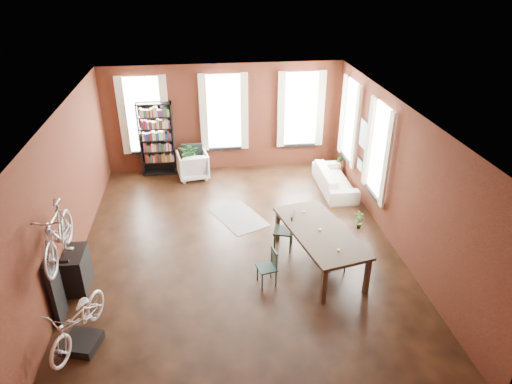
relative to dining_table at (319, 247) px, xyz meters
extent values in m
plane|color=black|center=(-1.64, 0.76, -0.42)|extent=(9.00, 9.00, 0.00)
cube|color=silver|center=(-1.64, 0.76, 2.78)|extent=(7.00, 9.00, 0.04)
cube|color=#401910|center=(-1.64, 5.26, 1.18)|extent=(7.00, 0.04, 3.20)
cube|color=#401910|center=(-1.64, -3.74, 1.18)|extent=(7.00, 0.04, 3.20)
cube|color=#401910|center=(-5.14, 0.76, 1.18)|extent=(0.04, 9.00, 3.20)
cube|color=#401910|center=(1.86, 0.76, 1.18)|extent=(0.04, 9.00, 3.20)
cube|color=white|center=(-3.94, 5.23, 1.38)|extent=(1.00, 0.04, 2.20)
cube|color=beige|center=(-3.94, 5.16, 1.38)|extent=(1.40, 0.06, 2.30)
cube|color=white|center=(-1.64, 5.23, 1.38)|extent=(1.00, 0.04, 2.20)
cube|color=beige|center=(-1.64, 5.16, 1.38)|extent=(1.40, 0.06, 2.30)
cube|color=white|center=(0.66, 5.23, 1.38)|extent=(1.00, 0.04, 2.20)
cube|color=beige|center=(0.66, 5.16, 1.38)|extent=(1.40, 0.06, 2.30)
cube|color=white|center=(1.83, 1.76, 1.38)|extent=(0.04, 1.00, 2.20)
cube|color=beige|center=(1.76, 1.76, 1.38)|extent=(0.06, 1.40, 2.30)
cube|color=white|center=(1.83, 3.96, 1.38)|extent=(0.04, 1.00, 2.20)
cube|color=beige|center=(1.76, 3.96, 1.38)|extent=(0.06, 1.40, 2.30)
cube|color=black|center=(1.82, 2.86, 1.38)|extent=(0.04, 0.55, 0.75)
cube|color=black|center=(1.82, 2.86, 0.53)|extent=(0.04, 0.45, 0.35)
cube|color=#46382A|center=(0.00, 0.00, 0.00)|extent=(1.64, 2.65, 0.84)
cube|color=#1A3A37|center=(-1.19, -0.52, -0.03)|extent=(0.42, 0.42, 0.78)
cube|color=black|center=(-0.64, 0.67, 0.05)|extent=(0.54, 0.54, 0.94)
cube|color=#1F2E1B|center=(0.34, -0.24, -0.02)|extent=(0.43, 0.43, 0.81)
cube|color=#1B3D3D|center=(0.33, 0.42, -0.02)|extent=(0.40, 0.40, 0.80)
cube|color=black|center=(-3.64, 5.06, 0.68)|extent=(1.00, 0.32, 2.20)
imported|color=silver|center=(-2.64, 4.65, 0.02)|extent=(0.97, 0.93, 0.88)
imported|color=beige|center=(1.31, 3.36, -0.01)|extent=(0.61, 2.08, 0.81)
cube|color=black|center=(-1.51, 2.14, -0.41)|extent=(1.52, 1.80, 0.01)
cube|color=black|center=(-4.54, -1.80, -0.34)|extent=(0.70, 0.70, 0.16)
cube|color=black|center=(-5.04, -1.04, 0.23)|extent=(0.16, 0.60, 1.30)
cube|color=black|center=(-4.92, -0.14, -0.02)|extent=(0.40, 0.80, 0.80)
cube|color=black|center=(-2.68, 4.54, -0.16)|extent=(0.33, 0.33, 0.51)
imported|color=#2F5F26|center=(1.69, 4.35, -0.28)|extent=(0.45, 0.69, 0.28)
imported|color=#2B4F1F|center=(1.33, 1.28, -0.34)|extent=(0.28, 0.47, 0.16)
imported|color=beige|center=(-4.50, -1.81, 0.56)|extent=(0.80, 0.99, 1.62)
imported|color=#A5A8AD|center=(-4.79, -1.04, 1.71)|extent=(0.47, 1.00, 1.66)
imported|color=#235321|center=(-2.71, 4.55, 0.35)|extent=(0.73, 0.78, 0.51)
camera|label=1|loc=(-2.31, -7.77, 5.50)|focal=32.00mm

